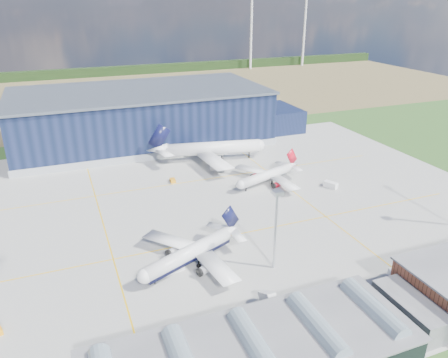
% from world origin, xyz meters
% --- Properties ---
extents(ground, '(600.00, 600.00, 0.00)m').
position_xyz_m(ground, '(0.00, 0.00, 0.00)').
color(ground, '#2A541F').
rests_on(ground, ground).
extents(apron, '(220.00, 160.00, 0.08)m').
position_xyz_m(apron, '(0.00, 10.00, 0.03)').
color(apron, '#979792').
rests_on(apron, ground).
extents(farmland, '(600.00, 220.00, 0.01)m').
position_xyz_m(farmland, '(0.00, 220.00, 0.00)').
color(farmland, brown).
rests_on(farmland, ground).
extents(treeline, '(600.00, 8.00, 8.00)m').
position_xyz_m(treeline, '(0.00, 300.00, 4.00)').
color(treeline, black).
rests_on(treeline, ground).
extents(hangar, '(145.00, 62.00, 26.10)m').
position_xyz_m(hangar, '(2.81, 94.80, 11.62)').
color(hangar, '#0F1832').
rests_on(hangar, ground).
extents(glass_concourse, '(78.00, 23.00, 8.60)m').
position_xyz_m(glass_concourse, '(-6.45, -60.00, 3.69)').
color(glass_concourse, black).
rests_on(glass_concourse, ground).
extents(light_mast_center, '(2.60, 2.60, 23.00)m').
position_xyz_m(light_mast_center, '(10.00, -30.00, 15.43)').
color(light_mast_center, silver).
rests_on(light_mast_center, ground).
extents(airliner_navy, '(48.88, 48.48, 12.15)m').
position_xyz_m(airliner_navy, '(-11.07, -20.64, 6.07)').
color(airliner_navy, white).
rests_on(airliner_navy, ground).
extents(airliner_red, '(42.99, 42.53, 11.06)m').
position_xyz_m(airliner_red, '(33.55, 22.00, 5.53)').
color(airliner_red, white).
rests_on(airliner_red, ground).
extents(airliner_widebody, '(62.15, 61.24, 17.33)m').
position_xyz_m(airliner_widebody, '(23.66, 55.00, 8.67)').
color(airliner_widebody, white).
rests_on(airliner_widebody, ground).
extents(gse_van_a, '(6.07, 3.67, 2.47)m').
position_xyz_m(gse_van_a, '(-15.69, -21.76, 1.24)').
color(gse_van_a, white).
rests_on(gse_van_a, ground).
extents(gse_van_b, '(4.44, 5.62, 2.35)m').
position_xyz_m(gse_van_b, '(55.24, 9.77, 1.17)').
color(gse_van_b, white).
rests_on(gse_van_b, ground).
extents(gse_tug_c, '(2.13, 3.24, 1.37)m').
position_xyz_m(gse_tug_c, '(0.14, 37.27, 0.69)').
color(gse_tug_c, orange).
rests_on(gse_tug_c, ground).
extents(gse_van_c, '(5.33, 3.99, 2.31)m').
position_xyz_m(gse_van_c, '(38.21, -46.00, 1.16)').
color(gse_van_c, white).
rests_on(gse_van_c, ground).
extents(airstair, '(2.35, 5.51, 3.48)m').
position_xyz_m(airstair, '(0.78, -44.69, 1.74)').
color(airstair, white).
rests_on(airstair, ground).
extents(car_b, '(4.33, 2.77, 1.35)m').
position_xyz_m(car_b, '(-7.77, -48.00, 0.67)').
color(car_b, '#99999E').
rests_on(car_b, ground).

